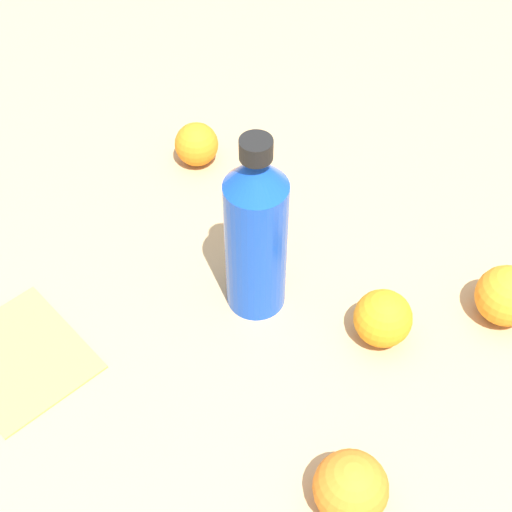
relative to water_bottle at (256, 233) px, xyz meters
name	(u,v)px	position (x,y,z in m)	size (l,w,h in m)	color
ground_plane	(242,313)	(-0.03, -0.01, -0.12)	(2.40, 2.40, 0.00)	tan
water_bottle	(256,233)	(0.00, 0.00, 0.00)	(0.07, 0.07, 0.26)	blue
orange_0	(506,296)	(0.25, -0.17, -0.08)	(0.07, 0.07, 0.07)	orange
orange_1	(383,318)	(0.10, -0.13, -0.09)	(0.07, 0.07, 0.07)	orange
orange_2	(351,488)	(-0.05, -0.28, -0.08)	(0.08, 0.08, 0.08)	orange
orange_3	(197,144)	(0.05, 0.27, -0.09)	(0.06, 0.06, 0.06)	orange
folded_napkin	(20,357)	(-0.29, 0.06, -0.12)	(0.14, 0.16, 0.01)	#E5B24C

